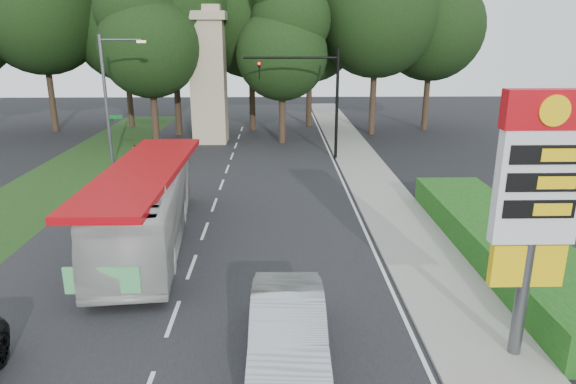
{
  "coord_description": "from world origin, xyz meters",
  "views": [
    {
      "loc": [
        3.09,
        -9.37,
        8.0
      ],
      "look_at": [
        3.5,
        9.48,
        2.2
      ],
      "focal_mm": 32.0,
      "sensor_mm": 36.0,
      "label": 1
    }
  ],
  "objects_px": {
    "gas_station_pylon": "(537,193)",
    "streetlight_signs": "(109,96)",
    "traffic_signal_mast": "(317,89)",
    "transit_bus": "(146,206)",
    "sedan_silver": "(288,332)",
    "monument": "(209,75)"
  },
  "relations": [
    {
      "from": "gas_station_pylon",
      "to": "streetlight_signs",
      "type": "distance_m",
      "value": 25.74
    },
    {
      "from": "traffic_signal_mast",
      "to": "streetlight_signs",
      "type": "relative_size",
      "value": 0.9
    },
    {
      "from": "streetlight_signs",
      "to": "transit_bus",
      "type": "xyz_separation_m",
      "value": [
        4.93,
        -12.21,
        -2.88
      ]
    },
    {
      "from": "sedan_silver",
      "to": "traffic_signal_mast",
      "type": "bearing_deg",
      "value": 84.29
    },
    {
      "from": "streetlight_signs",
      "to": "monument",
      "type": "xyz_separation_m",
      "value": [
        4.99,
        7.99,
        0.67
      ]
    },
    {
      "from": "transit_bus",
      "to": "sedan_silver",
      "type": "distance_m",
      "value": 9.63
    },
    {
      "from": "traffic_signal_mast",
      "to": "sedan_silver",
      "type": "relative_size",
      "value": 1.34
    },
    {
      "from": "streetlight_signs",
      "to": "sedan_silver",
      "type": "xyz_separation_m",
      "value": [
        10.32,
        -20.17,
        -3.56
      ]
    },
    {
      "from": "gas_station_pylon",
      "to": "transit_bus",
      "type": "height_order",
      "value": "gas_station_pylon"
    },
    {
      "from": "monument",
      "to": "sedan_silver",
      "type": "xyz_separation_m",
      "value": [
        5.33,
        -28.16,
        -4.22
      ]
    },
    {
      "from": "monument",
      "to": "traffic_signal_mast",
      "type": "bearing_deg",
      "value": -38.0
    },
    {
      "from": "gas_station_pylon",
      "to": "traffic_signal_mast",
      "type": "xyz_separation_m",
      "value": [
        -3.52,
        22.0,
        0.22
      ]
    },
    {
      "from": "monument",
      "to": "transit_bus",
      "type": "relative_size",
      "value": 0.9
    },
    {
      "from": "gas_station_pylon",
      "to": "transit_bus",
      "type": "bearing_deg",
      "value": 145.25
    },
    {
      "from": "monument",
      "to": "transit_bus",
      "type": "distance_m",
      "value": 20.51
    },
    {
      "from": "streetlight_signs",
      "to": "traffic_signal_mast",
      "type": "bearing_deg",
      "value": 8.92
    },
    {
      "from": "gas_station_pylon",
      "to": "traffic_signal_mast",
      "type": "relative_size",
      "value": 0.95
    },
    {
      "from": "transit_bus",
      "to": "monument",
      "type": "bearing_deg",
      "value": 84.15
    },
    {
      "from": "transit_bus",
      "to": "sedan_silver",
      "type": "relative_size",
      "value": 2.09
    },
    {
      "from": "traffic_signal_mast",
      "to": "monument",
      "type": "height_order",
      "value": "monument"
    },
    {
      "from": "traffic_signal_mast",
      "to": "monument",
      "type": "relative_size",
      "value": 0.72
    },
    {
      "from": "gas_station_pylon",
      "to": "sedan_silver",
      "type": "relative_size",
      "value": 1.28
    }
  ]
}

